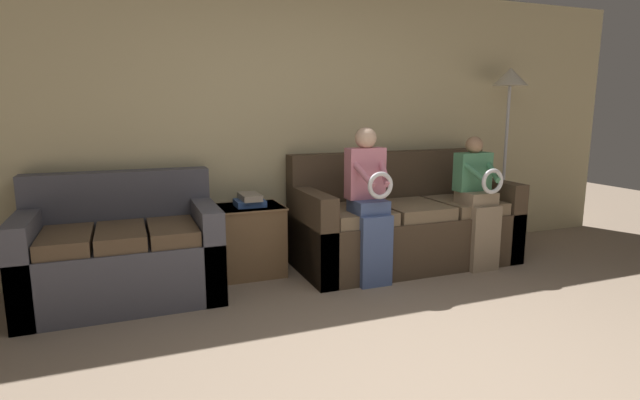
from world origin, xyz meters
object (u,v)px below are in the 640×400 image
(child_right_seated, at_px, (478,197))
(child_left_seated, at_px, (370,199))
(couch_main, at_px, (403,224))
(floor_lamp, at_px, (509,94))
(side_shelf, at_px, (250,239))
(couch_side, at_px, (123,254))
(book_stack, at_px, (250,200))

(child_right_seated, bearing_deg, child_left_seated, 179.46)
(couch_main, bearing_deg, floor_lamp, 6.40)
(child_left_seated, height_order, side_shelf, child_left_seated)
(child_right_seated, distance_m, side_shelf, 2.09)
(couch_main, height_order, child_right_seated, child_right_seated)
(couch_side, bearing_deg, floor_lamp, 2.19)
(book_stack, distance_m, floor_lamp, 2.86)
(couch_main, relative_size, floor_lamp, 1.12)
(child_left_seated, height_order, child_right_seated, child_left_seated)
(side_shelf, bearing_deg, child_right_seated, -15.80)
(child_left_seated, xyz_separation_m, side_shelf, (-0.89, 0.55, -0.40))
(child_right_seated, height_order, floor_lamp, floor_lamp)
(child_left_seated, distance_m, side_shelf, 1.12)
(side_shelf, bearing_deg, floor_lamp, -0.89)
(couch_main, distance_m, child_left_seated, 0.74)
(book_stack, bearing_deg, couch_side, -170.09)
(child_right_seated, bearing_deg, side_shelf, 164.20)
(couch_side, bearing_deg, book_stack, 9.91)
(couch_side, xyz_separation_m, child_left_seated, (1.92, -0.36, 0.37))
(couch_side, height_order, child_left_seated, child_left_seated)
(couch_side, bearing_deg, child_right_seated, -7.08)
(couch_side, distance_m, book_stack, 1.11)
(couch_main, distance_m, floor_lamp, 1.77)
(child_right_seated, bearing_deg, couch_main, 145.65)
(side_shelf, height_order, book_stack, book_stack)
(child_left_seated, height_order, book_stack, child_left_seated)
(child_left_seated, distance_m, floor_lamp, 2.09)
(child_right_seated, xyz_separation_m, floor_lamp, (0.74, 0.52, 0.93))
(book_stack, height_order, floor_lamp, floor_lamp)
(child_left_seated, height_order, floor_lamp, floor_lamp)
(book_stack, bearing_deg, child_left_seated, -31.95)
(couch_main, bearing_deg, child_right_seated, -34.35)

